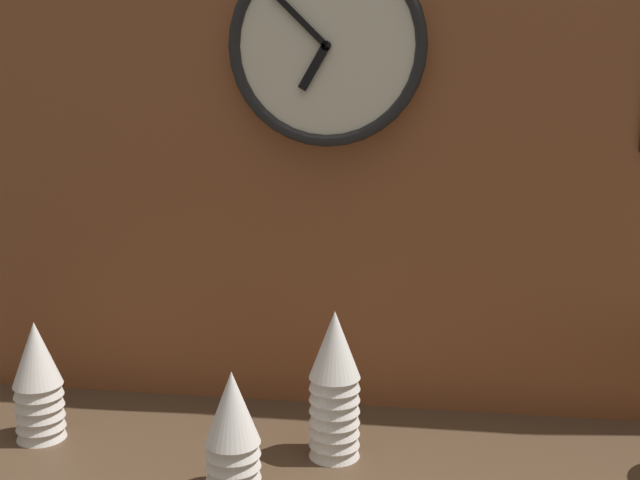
% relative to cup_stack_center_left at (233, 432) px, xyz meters
% --- Properties ---
extents(wall_tiled_back, '(1.60, 0.03, 1.05)m').
position_rel_cup_stack_center_left_xyz_m(wall_tiled_back, '(0.24, 0.33, 0.44)').
color(wall_tiled_back, brown).
rests_on(wall_tiled_back, ground_plane).
extents(cup_stack_center_left, '(0.08, 0.08, 0.17)m').
position_rel_cup_stack_center_left_xyz_m(cup_stack_center_left, '(0.00, 0.00, 0.00)').
color(cup_stack_center_left, white).
rests_on(cup_stack_center_left, ground_plane).
extents(cup_stack_center, '(0.08, 0.08, 0.23)m').
position_rel_cup_stack_center_left_xyz_m(cup_stack_center, '(0.13, 0.12, 0.03)').
color(cup_stack_center, white).
rests_on(cup_stack_center, ground_plane).
extents(cup_stack_far_left, '(0.08, 0.08, 0.19)m').
position_rel_cup_stack_center_left_xyz_m(cup_stack_far_left, '(-0.34, 0.12, 0.01)').
color(cup_stack_far_left, white).
rests_on(cup_stack_far_left, ground_plane).
extents(wall_clock, '(0.32, 0.03, 0.32)m').
position_rel_cup_stack_center_left_xyz_m(wall_clock, '(0.09, 0.30, 0.53)').
color(wall_clock, beige).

